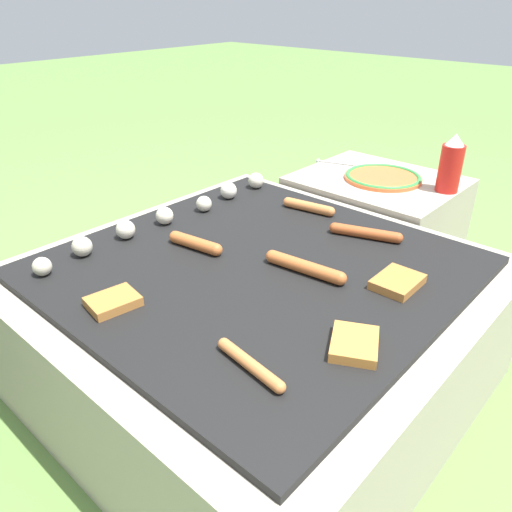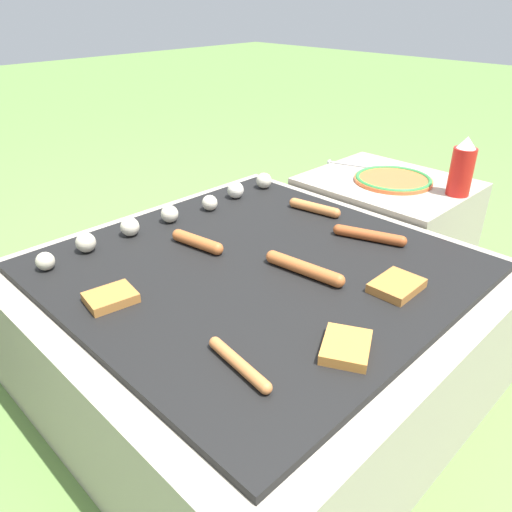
% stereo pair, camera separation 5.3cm
% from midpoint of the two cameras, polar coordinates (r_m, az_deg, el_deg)
% --- Properties ---
extents(ground_plane, '(14.00, 14.00, 0.00)m').
position_cam_midpoint_polar(ground_plane, '(1.40, 1.11, -13.98)').
color(ground_plane, '#608442').
extents(grill, '(0.99, 0.99, 0.36)m').
position_cam_midpoint_polar(grill, '(1.28, 1.19, -8.03)').
color(grill, '#A89E8C').
rests_on(grill, ground_plane).
extents(side_ledge, '(0.45, 0.52, 0.36)m').
position_cam_midpoint_polar(side_ledge, '(1.85, 15.09, 2.99)').
color(side_ledge, '#A89E8C').
rests_on(side_ledge, ground_plane).
extents(sausage_front_center, '(0.05, 0.21, 0.03)m').
position_cam_midpoint_polar(sausage_front_center, '(1.14, 6.82, -1.41)').
color(sausage_front_center, '#B7602D').
rests_on(sausage_front_center, grill).
extents(sausage_front_right, '(0.04, 0.17, 0.02)m').
position_cam_midpoint_polar(sausage_front_right, '(0.87, -0.18, -12.26)').
color(sausage_front_right, '#C6753D').
rests_on(sausage_front_right, grill).
extents(sausage_mid_right, '(0.05, 0.16, 0.03)m').
position_cam_midpoint_polar(sausage_mid_right, '(1.47, 7.72, 5.48)').
color(sausage_mid_right, '#C6753D').
rests_on(sausage_mid_right, grill).
extents(sausage_front_left, '(0.05, 0.16, 0.03)m').
position_cam_midpoint_polar(sausage_front_left, '(1.26, -5.54, 1.62)').
color(sausage_front_left, '#B7602D').
rests_on(sausage_front_left, grill).
extents(sausage_back_right, '(0.08, 0.18, 0.03)m').
position_cam_midpoint_polar(sausage_back_right, '(1.33, 13.93, 2.30)').
color(sausage_back_right, '#A34C23').
rests_on(sausage_back_right, grill).
extents(bread_slice_right, '(0.13, 0.12, 0.02)m').
position_cam_midpoint_polar(bread_slice_right, '(0.93, 11.89, -10.16)').
color(bread_slice_right, '#D18438').
rests_on(bread_slice_right, grill).
extents(bread_slice_center, '(0.11, 0.09, 0.02)m').
position_cam_midpoint_polar(bread_slice_center, '(1.07, -14.93, -4.63)').
color(bread_slice_center, '#B27033').
rests_on(bread_slice_center, grill).
extents(bread_slice_left, '(0.11, 0.09, 0.02)m').
position_cam_midpoint_polar(bread_slice_left, '(1.13, 17.08, -3.28)').
color(bread_slice_left, '#B27033').
rests_on(bread_slice_left, grill).
extents(mushroom_row, '(0.79, 0.07, 0.05)m').
position_cam_midpoint_polar(mushroom_row, '(1.42, -7.96, 5.05)').
color(mushroom_row, beige).
rests_on(mushroom_row, grill).
extents(plate_colorful, '(0.26, 0.26, 0.02)m').
position_cam_midpoint_polar(plate_colorful, '(1.77, 16.25, 8.40)').
color(plate_colorful, orange).
rests_on(plate_colorful, side_ledge).
extents(condiment_bottle, '(0.07, 0.07, 0.19)m').
position_cam_midpoint_polar(condiment_bottle, '(1.70, 23.32, 9.21)').
color(condiment_bottle, red).
rests_on(condiment_bottle, side_ledge).
extents(fork_utensil, '(0.08, 0.18, 0.01)m').
position_cam_midpoint_polar(fork_utensil, '(1.91, 11.38, 10.22)').
color(fork_utensil, silver).
rests_on(fork_utensil, side_ledge).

